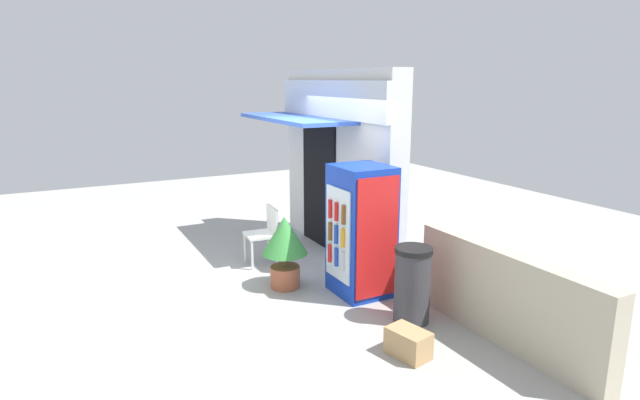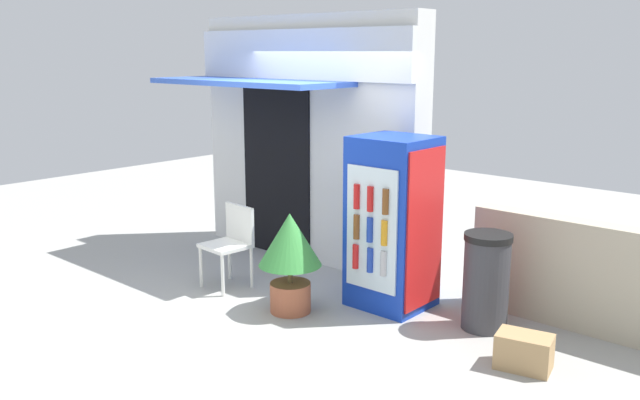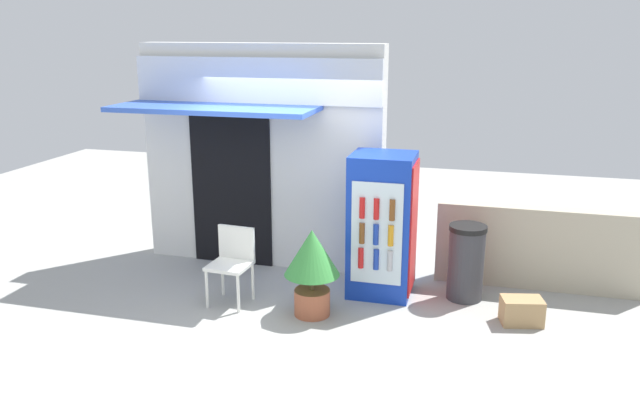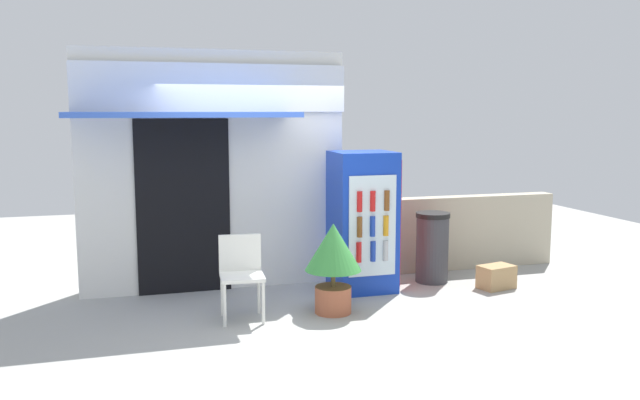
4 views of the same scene
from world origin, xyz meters
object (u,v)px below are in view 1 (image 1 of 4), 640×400
object	(u,v)px
plastic_chair	(265,231)
trash_bin	(412,284)
potted_plant_near_shop	(285,243)
drink_cooler	(361,231)
cardboard_box	(408,343)

from	to	relation	value
plastic_chair	trash_bin	size ratio (longest dim) A/B	0.98
plastic_chair	potted_plant_near_shop	bearing A→B (deg)	-6.55
drink_cooler	potted_plant_near_shop	world-z (taller)	drink_cooler
drink_cooler	potted_plant_near_shop	size ratio (longest dim) A/B	1.72
potted_plant_near_shop	cardboard_box	bearing A→B (deg)	9.44
potted_plant_near_shop	trash_bin	xyz separation A→B (m)	(1.62, 0.89, -0.17)
drink_cooler	cardboard_box	bearing A→B (deg)	-14.81
plastic_chair	potted_plant_near_shop	distance (m)	1.00
potted_plant_near_shop	cardboard_box	world-z (taller)	potted_plant_near_shop
plastic_chair	potted_plant_near_shop	size ratio (longest dim) A/B	0.89
cardboard_box	trash_bin	bearing A→B (deg)	140.53
plastic_chair	potted_plant_near_shop	xyz separation A→B (m)	(0.99, -0.11, 0.09)
potted_plant_near_shop	plastic_chair	bearing A→B (deg)	173.45
drink_cooler	potted_plant_near_shop	distance (m)	1.05
drink_cooler	plastic_chair	bearing A→B (deg)	-157.08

